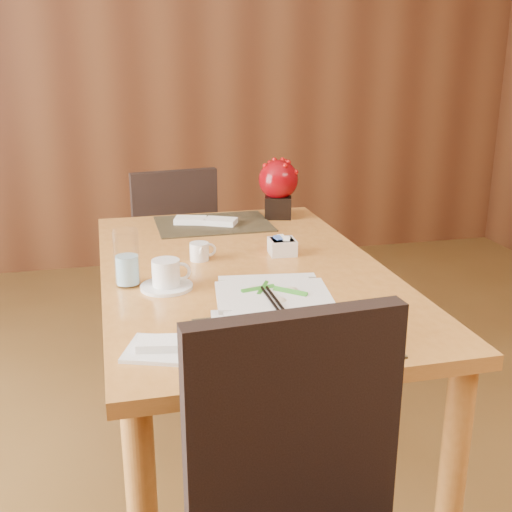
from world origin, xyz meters
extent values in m
cube|color=brown|center=(0.00, 3.00, 1.40)|extent=(5.00, 0.02, 2.80)
cube|color=#C98138|center=(0.00, 0.60, 0.73)|extent=(0.90, 1.50, 0.04)
cylinder|color=#C98138|center=(-0.39, 1.29, 0.35)|extent=(0.07, 0.07, 0.71)
cylinder|color=#C98138|center=(0.39, -0.09, 0.35)|extent=(0.07, 0.07, 0.71)
cylinder|color=#C98138|center=(0.39, 1.29, 0.35)|extent=(0.07, 0.07, 0.71)
cube|color=black|center=(0.00, 0.05, 0.75)|extent=(0.45, 0.33, 0.01)
cube|color=black|center=(0.00, 1.15, 0.75)|extent=(0.45, 0.33, 0.01)
cube|color=white|center=(-0.05, 0.07, 0.76)|extent=(0.33, 0.33, 0.01)
cube|color=white|center=(-0.05, 0.07, 0.81)|extent=(0.23, 0.23, 0.10)
cylinder|color=#D9CB75|center=(-0.05, 0.07, 0.81)|extent=(0.19, 0.19, 0.08)
cylinder|color=white|center=(-0.26, 0.47, 0.76)|extent=(0.16, 0.16, 0.01)
cylinder|color=white|center=(-0.26, 0.47, 0.80)|extent=(0.10, 0.10, 0.08)
cylinder|color=black|center=(-0.26, 0.47, 0.83)|extent=(0.07, 0.07, 0.01)
cylinder|color=silver|center=(-0.37, 0.52, 0.84)|extent=(0.09, 0.09, 0.17)
cube|color=white|center=(0.16, 0.71, 0.78)|extent=(0.09, 0.09, 0.05)
cube|color=black|center=(0.29, 1.21, 0.80)|extent=(0.14, 0.14, 0.09)
sphere|color=maroon|center=(0.29, 1.21, 0.91)|extent=(0.16, 0.16, 0.16)
cube|color=white|center=(-0.33, 0.06, 0.75)|extent=(0.19, 0.19, 0.01)
cube|color=black|center=(-0.10, -0.29, 0.72)|extent=(0.43, 0.08, 0.49)
cube|color=black|center=(-0.13, 1.76, 0.42)|extent=(0.47, 0.47, 0.05)
cube|color=black|center=(-0.10, 1.57, 0.67)|extent=(0.40, 0.10, 0.45)
cylinder|color=black|center=(0.02, 1.96, 0.20)|extent=(0.03, 0.03, 0.39)
cylinder|color=black|center=(0.06, 1.62, 0.20)|extent=(0.03, 0.03, 0.39)
cylinder|color=black|center=(-0.32, 1.91, 0.20)|extent=(0.03, 0.03, 0.39)
cylinder|color=black|center=(-0.28, 1.57, 0.20)|extent=(0.03, 0.03, 0.39)
camera|label=1|loc=(-0.43, -1.31, 1.42)|focal=45.00mm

